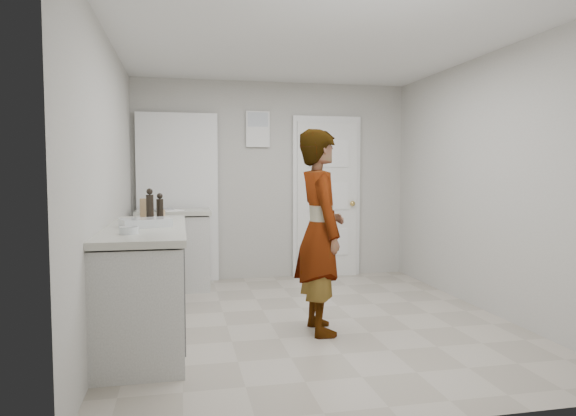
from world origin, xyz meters
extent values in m
plane|color=gray|center=(0.00, 0.00, 0.00)|extent=(4.00, 4.00, 0.00)
plane|color=#ADABA4|center=(0.00, 2.00, 1.25)|extent=(3.50, 0.00, 3.50)
plane|color=#ADABA4|center=(0.00, -2.00, 1.25)|extent=(3.50, 0.00, 3.50)
plane|color=#ADABA4|center=(-1.75, 0.00, 1.25)|extent=(0.00, 4.00, 4.00)
plane|color=#ADABA4|center=(1.75, 0.00, 1.25)|extent=(0.00, 4.00, 4.00)
plane|color=silver|center=(0.00, 0.00, 2.50)|extent=(4.00, 4.00, 0.00)
cube|color=white|center=(0.70, 1.93, 1.00)|extent=(0.80, 0.05, 2.00)
cube|color=white|center=(0.70, 1.96, 1.03)|extent=(0.90, 0.04, 2.10)
sphere|color=tan|center=(1.03, 1.88, 0.95)|extent=(0.07, 0.07, 0.07)
cube|color=white|center=(-0.20, 1.97, 1.90)|extent=(0.30, 0.02, 0.45)
cube|color=black|center=(-1.20, 1.97, 1.02)|extent=(0.90, 0.05, 2.04)
cube|color=white|center=(-1.20, 1.94, 1.03)|extent=(0.98, 0.02, 2.10)
cube|color=silver|center=(-1.45, -0.20, 0.43)|extent=(0.60, 1.90, 0.86)
cube|color=black|center=(-1.45, -0.20, 0.04)|extent=(0.56, 1.86, 0.08)
cube|color=beige|center=(-1.45, -0.20, 0.90)|extent=(0.64, 1.96, 0.05)
cube|color=silver|center=(-1.25, 1.55, 0.43)|extent=(0.80, 0.55, 0.86)
cube|color=black|center=(-1.25, 1.55, 0.04)|extent=(0.75, 0.54, 0.08)
cube|color=beige|center=(-1.25, 1.55, 0.90)|extent=(0.84, 0.61, 0.05)
imported|color=silver|center=(-0.01, -0.32, 0.86)|extent=(0.42, 0.63, 1.72)
cube|color=#98734C|center=(-1.47, 0.37, 1.02)|extent=(0.13, 0.07, 0.19)
cylinder|color=tan|center=(-1.34, 0.54, 0.96)|extent=(0.05, 0.05, 0.08)
cylinder|color=black|center=(-1.35, 0.25, 1.02)|extent=(0.06, 0.06, 0.19)
sphere|color=black|center=(-1.35, 0.25, 1.15)|extent=(0.05, 0.05, 0.05)
cylinder|color=black|center=(-1.43, 0.16, 1.04)|extent=(0.06, 0.06, 0.24)
sphere|color=black|center=(-1.43, 0.16, 1.19)|extent=(0.06, 0.06, 0.06)
cube|color=silver|center=(-1.44, -0.26, 0.96)|extent=(0.43, 0.36, 0.07)
cube|color=silver|center=(-1.44, -0.26, 0.95)|extent=(0.38, 0.30, 0.05)
cylinder|color=silver|center=(-1.52, -0.74, 0.95)|extent=(0.13, 0.13, 0.05)
sphere|color=white|center=(-1.54, -0.75, 0.95)|extent=(0.05, 0.05, 0.05)
sphere|color=white|center=(-1.50, -0.73, 0.95)|extent=(0.05, 0.05, 0.05)
cube|color=white|center=(-1.32, 1.46, 0.93)|extent=(0.38, 0.40, 0.01)
camera|label=1|loc=(-1.16, -4.48, 1.36)|focal=32.00mm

